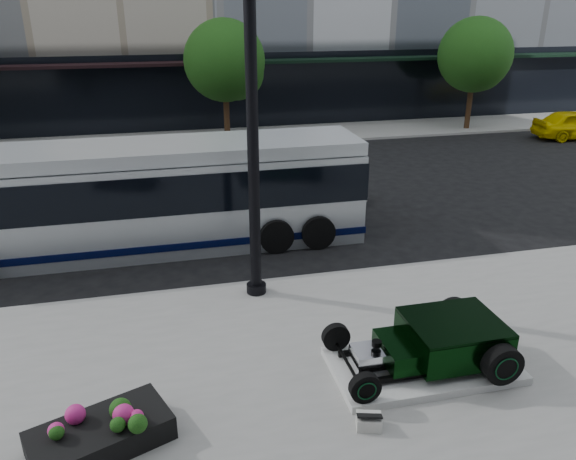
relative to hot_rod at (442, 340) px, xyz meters
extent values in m
plane|color=black|center=(-2.36, 6.27, -0.70)|extent=(120.00, 120.00, 0.00)
cube|color=gray|center=(-2.36, 20.27, -0.64)|extent=(70.00, 4.00, 0.12)
cube|color=black|center=(10.64, 22.47, 1.30)|extent=(24.00, 0.50, 4.00)
cube|color=black|center=(10.64, 21.87, 2.90)|extent=(24.00, 1.60, 0.15)
cylinder|color=black|center=(-1.36, 19.27, 0.72)|extent=(0.28, 0.28, 2.60)
sphere|color=#143B10|center=(-1.36, 19.27, 3.22)|extent=(3.80, 3.80, 3.80)
sphere|color=#143B10|center=(-0.76, 19.57, 2.62)|extent=(2.60, 2.60, 2.60)
cylinder|color=black|center=(11.64, 19.27, 0.72)|extent=(0.28, 0.28, 2.60)
sphere|color=#143B10|center=(11.64, 19.27, 3.22)|extent=(3.80, 3.80, 3.80)
sphere|color=#143B10|center=(12.24, 19.57, 2.62)|extent=(2.60, 2.60, 2.60)
cube|color=silver|center=(-0.33, 0.00, -0.50)|extent=(3.40, 1.80, 0.15)
cube|color=black|center=(-0.33, -0.45, -0.33)|extent=(3.00, 0.08, 0.10)
cube|color=black|center=(-0.33, 0.45, -0.33)|extent=(3.00, 0.08, 0.10)
cube|color=black|center=(0.22, 0.00, 0.02)|extent=(1.70, 1.45, 0.62)
cube|color=black|center=(0.22, 0.00, 0.35)|extent=(1.70, 1.45, 0.06)
cube|color=black|center=(-0.88, 0.00, -0.10)|extent=(0.55, 1.05, 0.38)
cube|color=silver|center=(-1.43, 0.00, -0.15)|extent=(0.55, 0.55, 0.34)
cylinder|color=black|center=(-1.28, 0.00, 0.12)|extent=(0.18, 0.18, 0.10)
cylinder|color=black|center=(-1.78, 0.00, -0.27)|extent=(0.06, 1.55, 0.06)
cylinder|color=black|center=(0.72, -0.85, -0.07)|extent=(0.72, 0.24, 0.72)
cylinder|color=black|center=(0.72, -0.98, -0.07)|extent=(0.37, 0.02, 0.37)
torus|color=#0B3D1E|center=(0.72, -0.99, -0.07)|extent=(0.44, 0.02, 0.44)
cylinder|color=black|center=(0.72, 0.85, -0.07)|extent=(0.72, 0.24, 0.72)
cylinder|color=black|center=(0.72, 0.98, -0.07)|extent=(0.37, 0.02, 0.37)
torus|color=#0B3D1E|center=(0.72, 0.99, -0.07)|extent=(0.44, 0.02, 0.44)
cylinder|color=black|center=(-1.78, -0.78, -0.16)|extent=(0.54, 0.16, 0.54)
cylinder|color=black|center=(-1.78, -0.87, -0.16)|extent=(0.28, 0.02, 0.28)
torus|color=#0B3D1E|center=(-1.78, -0.88, -0.16)|extent=(0.34, 0.02, 0.34)
cylinder|color=black|center=(-1.78, 0.78, -0.16)|extent=(0.54, 0.16, 0.54)
cylinder|color=black|center=(-1.78, 0.87, -0.16)|extent=(0.28, 0.02, 0.28)
torus|color=#0B3D1E|center=(-1.78, 0.88, -0.16)|extent=(0.34, 0.02, 0.34)
cube|color=silver|center=(-1.87, -1.23, -0.47)|extent=(0.47, 0.40, 0.22)
cube|color=black|center=(-1.87, -1.23, -0.34)|extent=(0.46, 0.38, 0.15)
cylinder|color=black|center=(-2.80, 3.66, 3.60)|extent=(0.25, 0.25, 8.36)
cylinder|color=black|center=(-2.80, 3.66, -0.47)|extent=(0.46, 0.46, 0.21)
cube|color=black|center=(-6.01, -0.67, -0.37)|extent=(2.30, 1.72, 0.41)
sphere|color=#D52584|center=(-6.74, -0.67, -0.04)|extent=(0.27, 0.27, 0.27)
sphere|color=#143B10|center=(-6.45, -0.67, -0.04)|extent=(0.27, 0.27, 0.27)
sphere|color=#D52584|center=(-6.16, -0.67, -0.04)|extent=(0.27, 0.27, 0.27)
sphere|color=#143B10|center=(-5.87, -0.67, -0.04)|extent=(0.27, 0.27, 0.27)
sphere|color=#D52584|center=(-5.58, -0.67, -0.04)|extent=(0.27, 0.27, 0.27)
sphere|color=#143B10|center=(-5.29, -0.67, -0.04)|extent=(0.27, 0.27, 0.27)
cube|color=silver|center=(-5.20, 7.33, 0.58)|extent=(12.00, 2.55, 2.55)
cube|color=#070E3A|center=(-5.20, 7.33, -0.28)|extent=(12.05, 2.60, 0.20)
cube|color=black|center=(-5.20, 7.33, 1.15)|extent=(12.05, 2.60, 1.05)
cube|color=silver|center=(-5.20, 7.33, 2.05)|extent=(12.00, 2.40, 0.35)
cube|color=black|center=(0.83, 7.33, 0.85)|extent=(0.06, 2.30, 1.70)
cylinder|color=black|center=(-1.80, 6.03, -0.22)|extent=(0.96, 0.28, 0.96)
cylinder|color=black|center=(-1.80, 8.63, -0.22)|extent=(0.96, 0.28, 0.96)
cylinder|color=black|center=(-0.60, 6.03, -0.22)|extent=(0.96, 0.28, 0.96)
cylinder|color=black|center=(-0.60, 8.63, -0.22)|extent=(0.96, 0.28, 0.96)
imported|color=silver|center=(0.05, 10.07, -0.05)|extent=(4.82, 3.21, 1.30)
camera|label=1|loc=(-4.79, -7.89, 5.78)|focal=35.00mm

